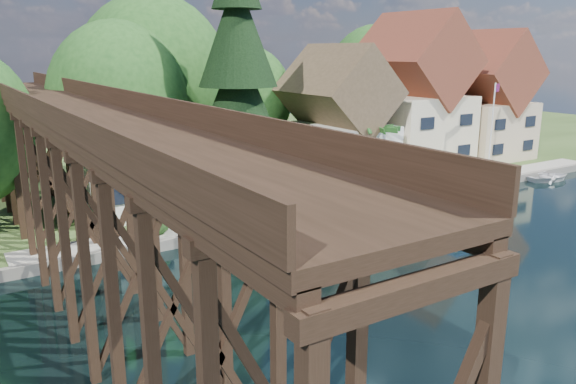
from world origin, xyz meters
The scene contains 19 objects.
ground centered at (0.00, 0.00, 0.00)m, with size 140.00×140.00×0.00m, color black.
bank centered at (0.00, 34.00, 0.25)m, with size 140.00×52.00×0.50m, color #2D451B.
seawall centered at (4.00, 8.00, 0.31)m, with size 60.00×0.40×0.62m, color slate.
promenade centered at (6.00, 9.30, 0.53)m, with size 50.00×2.60×0.06m, color gray.
trestle_bridge centered at (-16.00, 5.17, 5.35)m, with size 4.12×44.18×9.30m.
house_left centered at (7.00, 16.00, 5.14)m, with size 7.64×8.64×11.02m.
house_center centered at (16.00, 16.50, 6.42)m, with size 8.65×9.18×13.89m.
house_right centered at (25.00, 16.00, 5.78)m, with size 8.15×8.64×12.45m.
shed centered at (-11.00, 14.50, 3.83)m, with size 5.09×5.40×7.85m.
bg_trees centered at (1.00, 21.25, 7.29)m, with size 49.90×13.30×10.57m.
shrubs centered at (-4.60, 9.26, 1.23)m, with size 15.76×2.47×1.70m.
conifer centered at (-3.40, 13.43, 9.22)m, with size 7.35×7.35×18.10m.
palm_tree centered at (8.21, 12.31, 4.85)m, with size 3.89×3.89×4.98m.
flagpole centered at (19.29, 10.15, 5.29)m, with size 1.15×0.51×7.81m.
tugboat centered at (-3.38, 6.30, 0.68)m, with size 3.47×2.44×2.28m.
boat_white_a centered at (1.81, 6.34, 0.43)m, with size 2.95×4.14×0.86m, color silver.
boat_canopy centered at (10.57, 6.78, 1.42)m, with size 4.18×5.21×3.31m.
boat_yellow centered at (15.93, 6.45, 0.63)m, with size 2.05×2.37×1.25m, color yellow.
boat_white_b centered at (23.27, 6.87, 0.43)m, with size 2.95×4.13×0.86m, color white.
Camera 1 is at (-21.23, -21.03, 10.96)m, focal length 35.00 mm.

